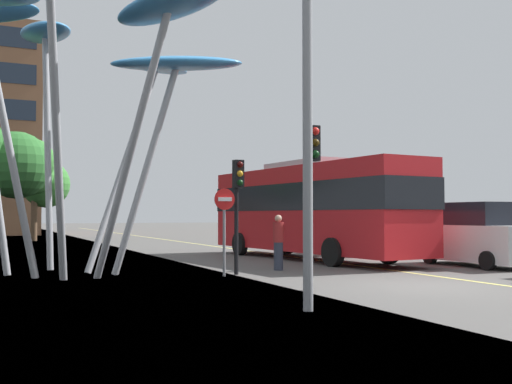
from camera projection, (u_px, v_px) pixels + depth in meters
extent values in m
cube|color=#54514F|center=(425.00, 288.00, 14.88)|extent=(120.00, 240.00, 0.10)
cube|color=#E0D666|center=(481.00, 283.00, 15.60)|extent=(0.16, 144.00, 0.01)
cube|color=red|center=(310.00, 209.00, 23.74)|extent=(3.41, 11.56, 3.18)
cube|color=black|center=(310.00, 197.00, 23.76)|extent=(3.44, 11.67, 1.02)
cube|color=yellow|center=(242.00, 182.00, 28.71)|extent=(1.32, 0.22, 0.36)
cube|color=#B2B2B7|center=(310.00, 165.00, 23.80)|extent=(2.15, 4.13, 0.24)
cylinder|color=black|center=(288.00, 243.00, 27.35)|extent=(0.36, 0.98, 0.96)
cylinder|color=black|center=(240.00, 244.00, 26.19)|extent=(0.36, 0.98, 0.96)
cylinder|color=black|center=(389.00, 250.00, 21.53)|extent=(0.36, 0.98, 0.96)
cylinder|color=black|center=(333.00, 252.00, 20.37)|extent=(0.36, 0.98, 0.96)
cylinder|color=#9EA0A5|center=(147.00, 168.00, 17.85)|extent=(1.93, 0.64, 6.23)
ellipsoid|color=#4299E0|center=(177.00, 64.00, 18.12)|extent=(4.12, 2.32, 0.69)
cylinder|color=#9EA0A5|center=(125.00, 162.00, 19.58)|extent=(2.85, 2.41, 6.88)
ellipsoid|color=#4299E0|center=(157.00, 68.00, 21.21)|extent=(3.40, 3.15, 0.66)
cylinder|color=#9EA0A5|center=(48.00, 148.00, 19.57)|extent=(0.40, 1.16, 7.68)
ellipsoid|color=#4CA3E5|center=(45.00, 33.00, 20.10)|extent=(1.94, 3.34, 0.66)
cylinder|color=#9EA0A5|center=(7.00, 139.00, 16.22)|extent=(1.77, 0.80, 7.48)
cylinder|color=#9EA0A5|center=(57.00, 134.00, 15.17)|extent=(0.91, 2.47, 7.47)
cylinder|color=#9EA0A5|center=(132.00, 148.00, 15.83)|extent=(1.53, 2.78, 6.94)
ellipsoid|color=#4299E0|center=(170.00, 5.00, 15.06)|extent=(2.98, 3.91, 0.68)
cylinder|color=black|center=(310.00, 208.00, 14.02)|extent=(0.12, 0.12, 3.73)
cube|color=black|center=(313.00, 143.00, 13.94)|extent=(0.28, 0.24, 0.80)
sphere|color=red|center=(315.00, 131.00, 13.84)|extent=(0.18, 0.18, 0.18)
sphere|color=#3A2707|center=(315.00, 143.00, 13.83)|extent=(0.18, 0.18, 0.18)
sphere|color=black|center=(315.00, 154.00, 13.82)|extent=(0.18, 0.18, 0.18)
cylinder|color=black|center=(236.00, 217.00, 17.70)|extent=(0.12, 0.12, 3.28)
cube|color=black|center=(238.00, 174.00, 17.62)|extent=(0.28, 0.24, 0.80)
sphere|color=#390706|center=(240.00, 165.00, 17.51)|extent=(0.18, 0.18, 0.18)
sphere|color=orange|center=(240.00, 174.00, 17.50)|extent=(0.18, 0.18, 0.18)
sphere|color=black|center=(240.00, 183.00, 17.49)|extent=(0.18, 0.18, 0.18)
cube|color=silver|center=(477.00, 243.00, 20.59)|extent=(1.76, 4.35, 1.19)
cube|color=black|center=(477.00, 214.00, 20.63)|extent=(1.61, 2.39, 0.76)
cylinder|color=black|center=(469.00, 254.00, 22.16)|extent=(0.20, 0.60, 0.60)
cylinder|color=black|center=(430.00, 255.00, 21.45)|extent=(0.20, 0.60, 0.60)
cylinder|color=black|center=(488.00, 261.00, 18.98)|extent=(0.20, 0.60, 0.60)
cube|color=#2D5138|center=(357.00, 235.00, 27.06)|extent=(1.70, 4.36, 1.29)
cube|color=black|center=(357.00, 212.00, 27.10)|extent=(1.57, 2.40, 0.78)
cylinder|color=black|center=(357.00, 245.00, 28.62)|extent=(0.20, 0.60, 0.60)
cylinder|color=black|center=(325.00, 246.00, 27.93)|extent=(0.20, 0.60, 0.60)
cylinder|color=black|center=(392.00, 248.00, 26.15)|extent=(0.20, 0.60, 0.60)
cylinder|color=black|center=(358.00, 249.00, 25.46)|extent=(0.20, 0.60, 0.60)
cylinder|color=gray|center=(307.00, 74.00, 11.10)|extent=(0.18, 0.18, 8.51)
sphere|color=#2D6B2D|center=(16.00, 165.00, 30.03)|extent=(3.30, 3.30, 3.30)
sphere|color=#2D6B2D|center=(5.00, 162.00, 30.35)|extent=(2.99, 2.99, 2.99)
cylinder|color=brown|center=(34.00, 221.00, 40.60)|extent=(0.41, 0.41, 2.67)
sphere|color=#387A33|center=(46.00, 184.00, 41.44)|extent=(3.20, 3.20, 3.20)
sphere|color=#387A33|center=(45.00, 182.00, 41.69)|extent=(2.42, 2.42, 2.42)
sphere|color=#387A33|center=(32.00, 161.00, 39.67)|extent=(2.94, 2.94, 2.94)
sphere|color=#387A33|center=(34.00, 175.00, 40.09)|extent=(2.54, 2.54, 2.54)
cylinder|color=#2D3342|center=(278.00, 256.00, 19.07)|extent=(0.29, 0.29, 0.86)
cylinder|color=maroon|center=(278.00, 232.00, 19.09)|extent=(0.34, 0.34, 0.63)
sphere|color=tan|center=(278.00, 218.00, 19.11)|extent=(0.22, 0.22, 0.22)
cylinder|color=gray|center=(224.00, 232.00, 17.18)|extent=(0.08, 0.08, 2.45)
cylinder|color=red|center=(225.00, 199.00, 17.19)|extent=(0.60, 0.03, 0.60)
cube|color=white|center=(225.00, 199.00, 17.16)|extent=(0.40, 0.04, 0.11)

